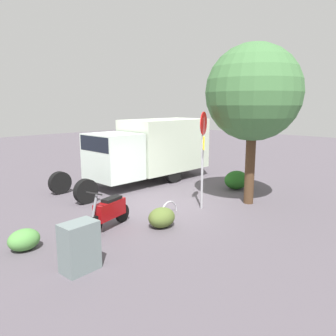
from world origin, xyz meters
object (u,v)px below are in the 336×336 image
at_px(bike_rack_hoop, 169,214).
at_px(box_truck_near, 150,148).
at_px(stop_sign, 203,145).
at_px(motorcycle, 110,211).
at_px(utility_cabinet, 79,247).
at_px(street_tree, 253,93).

bearing_deg(bike_rack_hoop, box_truck_near, -125.83).
height_order(box_truck_near, bike_rack_hoop, box_truck_near).
bearing_deg(stop_sign, bike_rack_hoop, -19.93).
bearing_deg(box_truck_near, motorcycle, 36.29).
relative_size(box_truck_near, bike_rack_hoop, 8.81).
bearing_deg(box_truck_near, utility_cabinet, 37.25).
bearing_deg(motorcycle, box_truck_near, -158.50).
bearing_deg(motorcycle, utility_cabinet, 24.77).
relative_size(street_tree, utility_cabinet, 5.15).
bearing_deg(motorcycle, street_tree, 147.90).
xyz_separation_m(stop_sign, street_tree, (-1.67, 0.83, 1.70)).
distance_m(box_truck_near, street_tree, 5.62).
xyz_separation_m(street_tree, bike_rack_hoop, (2.86, -1.26, -3.90)).
relative_size(stop_sign, street_tree, 0.59).
height_order(utility_cabinet, bike_rack_hoop, utility_cabinet).
distance_m(motorcycle, stop_sign, 3.78).
distance_m(box_truck_near, stop_sign, 4.62).
relative_size(stop_sign, utility_cabinet, 3.04).
relative_size(motorcycle, utility_cabinet, 1.64).
relative_size(utility_cabinet, bike_rack_hoop, 1.28).
height_order(box_truck_near, motorcycle, box_truck_near).
relative_size(box_truck_near, stop_sign, 2.27).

